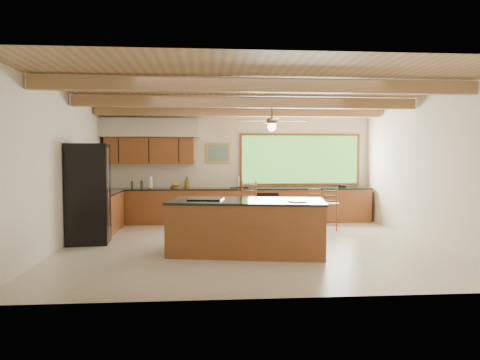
{
  "coord_description": "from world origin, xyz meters",
  "views": [
    {
      "loc": [
        -0.85,
        -8.35,
        1.72
      ],
      "look_at": [
        -0.14,
        0.8,
        1.24
      ],
      "focal_mm": 32.0,
      "sensor_mm": 36.0,
      "label": 1
    }
  ],
  "objects": [
    {
      "name": "ground",
      "position": [
        0.0,
        0.0,
        0.0
      ],
      "size": [
        7.2,
        7.2,
        0.0
      ],
      "primitive_type": "plane",
      "color": "beige",
      "rests_on": "ground"
    },
    {
      "name": "island",
      "position": [
        -0.14,
        -0.71,
        0.48
      ],
      "size": [
        2.94,
        1.75,
        0.98
      ],
      "rotation": [
        0.0,
        0.0,
        -0.17
      ],
      "color": "brown",
      "rests_on": "ground"
    },
    {
      "name": "bar_stool_b",
      "position": [
        0.14,
        1.54,
        0.61
      ],
      "size": [
        0.45,
        0.45,
        1.03
      ],
      "rotation": [
        0.0,
        0.0,
        -0.26
      ],
      "color": "brown",
      "rests_on": "ground"
    },
    {
      "name": "room_shell",
      "position": [
        -0.17,
        0.65,
        2.21
      ],
      "size": [
        7.27,
        6.54,
        3.02
      ],
      "color": "silver",
      "rests_on": "ground"
    },
    {
      "name": "counter_run",
      "position": [
        -0.82,
        2.52,
        0.46
      ],
      "size": [
        7.12,
        3.1,
        1.26
      ],
      "color": "brown",
      "rests_on": "ground"
    },
    {
      "name": "bar_stool_c",
      "position": [
        1.72,
        1.94,
        0.62
      ],
      "size": [
        0.45,
        0.45,
        1.05
      ],
      "rotation": [
        0.0,
        0.0,
        0.21
      ],
      "color": "brown",
      "rests_on": "ground"
    },
    {
      "name": "bar_stool_a",
      "position": [
        0.1,
        1.64,
        0.7
      ],
      "size": [
        0.48,
        0.48,
        1.19
      ],
      "rotation": [
        0.0,
        0.0,
        0.14
      ],
      "color": "brown",
      "rests_on": "ground"
    },
    {
      "name": "refrigerator",
      "position": [
        -3.22,
        0.4,
        1.0
      ],
      "size": [
        0.85,
        0.83,
        2.0
      ],
      "rotation": [
        0.0,
        0.0,
        0.1
      ],
      "color": "black",
      "rests_on": "ground"
    },
    {
      "name": "bar_stool_d",
      "position": [
        2.1,
        1.55,
        0.61
      ],
      "size": [
        0.47,
        0.47,
        1.03
      ],
      "rotation": [
        0.0,
        0.0,
        -0.32
      ],
      "color": "brown",
      "rests_on": "ground"
    }
  ]
}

